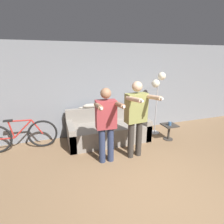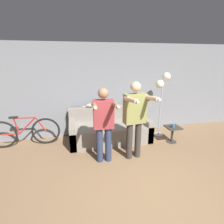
# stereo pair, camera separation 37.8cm
# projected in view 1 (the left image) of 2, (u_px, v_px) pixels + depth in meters

# --- Properties ---
(ground_plane) EXTENTS (16.00, 16.00, 0.00)m
(ground_plane) POSITION_uv_depth(u_px,v_px,m) (168.00, 206.00, 2.72)
(ground_plane) COLOR #846647
(wall_back) EXTENTS (10.00, 0.05, 2.60)m
(wall_back) POSITION_uv_depth(u_px,v_px,m) (109.00, 90.00, 5.10)
(wall_back) COLOR gray
(wall_back) RESTS_ON ground_plane
(couch) EXTENTS (2.17, 0.94, 0.87)m
(couch) POSITION_uv_depth(u_px,v_px,m) (108.00, 130.00, 4.83)
(couch) COLOR gray
(couch) RESTS_ON ground_plane
(person_left) EXTENTS (0.52, 0.69, 1.64)m
(person_left) POSITION_uv_depth(u_px,v_px,m) (106.00, 121.00, 3.60)
(person_left) COLOR #2D3856
(person_left) RESTS_ON ground_plane
(person_right) EXTENTS (0.59, 0.72, 1.74)m
(person_right) POSITION_uv_depth(u_px,v_px,m) (136.00, 115.00, 3.79)
(person_right) COLOR #38332D
(person_right) RESTS_ON ground_plane
(cat) EXTENTS (0.53, 0.13, 0.16)m
(cat) POSITION_uv_depth(u_px,v_px,m) (90.00, 106.00, 4.84)
(cat) COLOR #B7AD9E
(cat) RESTS_ON couch
(floor_lamp) EXTENTS (0.41, 0.29, 1.82)m
(floor_lamp) POSITION_uv_depth(u_px,v_px,m) (158.00, 85.00, 4.93)
(floor_lamp) COLOR #B2B2B7
(floor_lamp) RESTS_ON ground_plane
(side_table) EXTENTS (0.38, 0.38, 0.44)m
(side_table) POSITION_uv_depth(u_px,v_px,m) (169.00, 129.00, 4.84)
(side_table) COLOR #38332D
(side_table) RESTS_ON ground_plane
(cup) EXTENTS (0.08, 0.08, 0.10)m
(cup) POSITION_uv_depth(u_px,v_px,m) (170.00, 124.00, 4.74)
(cup) COLOR #3D6693
(cup) RESTS_ON side_table
(bicycle) EXTENTS (1.76, 0.07, 0.81)m
(bicycle) POSITION_uv_depth(u_px,v_px,m) (20.00, 136.00, 4.27)
(bicycle) COLOR black
(bicycle) RESTS_ON ground_plane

